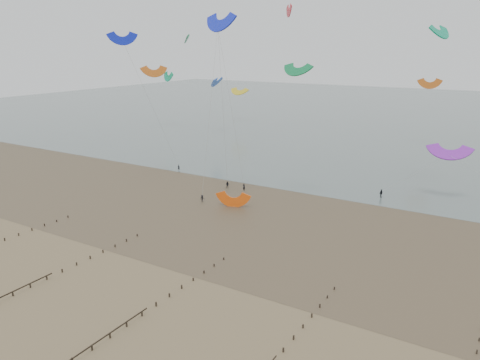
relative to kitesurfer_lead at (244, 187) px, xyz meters
The scene contains 6 objects.
ground 46.38m from the kitesurfer_lead, 75.24° to the right, with size 500.00×500.00×0.00m, color brown.
sea_and_shore 13.02m from the kitesurfer_lead, 53.47° to the right, with size 500.00×665.00×0.03m.
kitesurfer_lead is the anchor object (origin of this frame).
kitesurfers 37.83m from the kitesurfer_lead, ahead, with size 114.01×29.98×1.83m.
grounded_kite 11.58m from the kitesurfer_lead, 70.52° to the right, with size 6.22×3.26×4.74m, color #FF5910, non-canonical shape.
kites_airborne 49.28m from the kitesurfer_lead, 85.34° to the left, with size 258.63×104.74×43.76m.
Camera 1 is at (40.51, -43.52, 31.92)m, focal length 35.00 mm.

